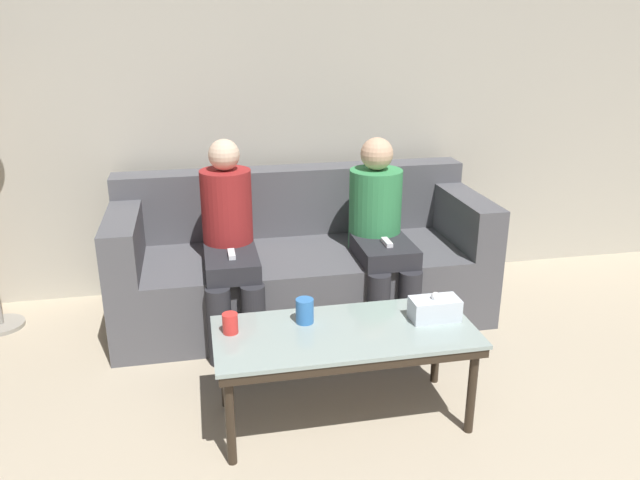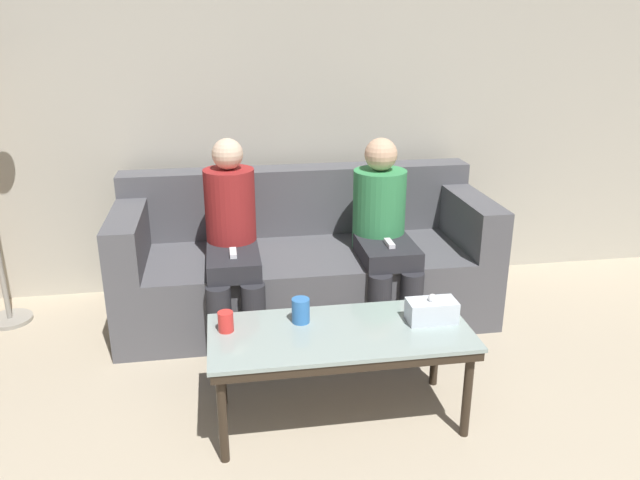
# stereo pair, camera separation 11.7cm
# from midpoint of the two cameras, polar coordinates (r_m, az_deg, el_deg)

# --- Properties ---
(wall_back) EXTENTS (12.00, 0.06, 2.60)m
(wall_back) POSITION_cam_midpoint_polar(r_m,az_deg,el_deg) (4.08, -4.05, 13.48)
(wall_back) COLOR #B7B2A3
(wall_back) RESTS_ON ground_plane
(couch) EXTENTS (2.20, 0.87, 0.85)m
(couch) POSITION_cam_midpoint_polar(r_m,az_deg,el_deg) (3.84, -2.68, -2.11)
(couch) COLOR #515156
(couch) RESTS_ON ground_plane
(coffee_table) EXTENTS (1.15, 0.51, 0.45)m
(coffee_table) POSITION_cam_midpoint_polar(r_m,az_deg,el_deg) (2.78, 1.04, -9.08)
(coffee_table) COLOR #8C9E99
(coffee_table) RESTS_ON ground_plane
(cup_near_left) EXTENTS (0.08, 0.08, 0.11)m
(cup_near_left) POSITION_cam_midpoint_polar(r_m,az_deg,el_deg) (2.80, -2.61, -6.50)
(cup_near_left) COLOR #3372BF
(cup_near_left) RESTS_ON coffee_table
(cup_near_right) EXTENTS (0.07, 0.07, 0.09)m
(cup_near_right) POSITION_cam_midpoint_polar(r_m,az_deg,el_deg) (2.75, -9.43, -7.54)
(cup_near_right) COLOR red
(cup_near_right) RESTS_ON coffee_table
(tissue_box) EXTENTS (0.22, 0.12, 0.13)m
(tissue_box) POSITION_cam_midpoint_polar(r_m,az_deg,el_deg) (2.87, 9.29, -6.21)
(tissue_box) COLOR silver
(tissue_box) RESTS_ON coffee_table
(seated_person_left_end) EXTENTS (0.31, 0.64, 1.12)m
(seated_person_left_end) POSITION_cam_midpoint_polar(r_m,az_deg,el_deg) (3.49, -9.23, 0.07)
(seated_person_left_end) COLOR #28282D
(seated_person_left_end) RESTS_ON ground_plane
(seated_person_mid_left) EXTENTS (0.31, 0.64, 1.10)m
(seated_person_mid_left) POSITION_cam_midpoint_polar(r_m,az_deg,el_deg) (3.63, 4.59, 1.06)
(seated_person_mid_left) COLOR #28282D
(seated_person_mid_left) RESTS_ON ground_plane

